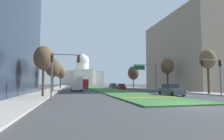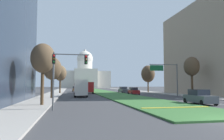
{
  "view_description": "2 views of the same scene",
  "coord_description": "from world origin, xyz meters",
  "views": [
    {
      "loc": [
        -9.17,
        -12.48,
        1.87
      ],
      "look_at": [
        1.86,
        35.37,
        5.42
      ],
      "focal_mm": 28.62,
      "sensor_mm": 36.0,
      "label": 1
    },
    {
      "loc": [
        -9.77,
        -11.68,
        2.3
      ],
      "look_at": [
        -0.5,
        35.81,
        5.6
      ],
      "focal_mm": 34.38,
      "sensor_mm": 36.0,
      "label": 2
    }
  ],
  "objects": [
    {
      "name": "sidewalk_left",
      "position": [
        -13.74,
        54.31,
        0.07
      ],
      "size": [
        4.0,
        122.2,
        0.15
      ],
      "primitive_type": "cube",
      "color": "#9E9991",
      "rests_on": "ground_plane"
    },
    {
      "name": "street_tree_left_far",
      "position": [
        -12.34,
        45.53,
        5.24
      ],
      "size": [
        3.22,
        3.22,
        7.31
      ],
      "color": "#4C3823",
      "rests_on": "ground_plane"
    },
    {
      "name": "street_tree_left_near",
      "position": [
        -12.7,
        12.34,
        5.08
      ],
      "size": [
        2.58,
        2.58,
        6.76
      ],
      "color": "#4C3823",
      "rests_on": "ground_plane"
    },
    {
      "name": "lane_dashes_right",
      "position": [
        7.76,
        36.45,
        0.0
      ],
      "size": [
        0.16,
        56.01,
        0.01
      ],
      "color": "silver",
      "rests_on": "ground_plane"
    },
    {
      "name": "sedan_lead_stopped",
      "position": [
        5.21,
        11.27,
        0.81
      ],
      "size": [
        1.99,
        4.58,
        1.74
      ],
      "color": "#4C5156",
      "rests_on": "ground_plane"
    },
    {
      "name": "traffic_light_near_left",
      "position": [
        -10.4,
        8.07,
        3.8
      ],
      "size": [
        3.34,
        0.35,
        5.2
      ],
      "color": "#515456",
      "rests_on": "ground_plane"
    },
    {
      "name": "box_truck_delivery",
      "position": [
        -7.83,
        29.12,
        1.68
      ],
      "size": [
        2.4,
        6.4,
        3.2
      ],
      "color": "maroon",
      "rests_on": "ground_plane"
    },
    {
      "name": "sedan_midblock",
      "position": [
        4.98,
        37.11,
        0.78
      ],
      "size": [
        1.9,
        4.19,
        1.66
      ],
      "color": "maroon",
      "rests_on": "ground_plane"
    },
    {
      "name": "sidewalk_right",
      "position": [
        13.74,
        54.31,
        0.07
      ],
      "size": [
        4.0,
        122.2,
        0.15
      ],
      "primitive_type": "cube",
      "color": "#9E9991",
      "rests_on": "ground_plane"
    },
    {
      "name": "street_tree_left_mid",
      "position": [
        -12.68,
        24.61,
        4.88
      ],
      "size": [
        2.98,
        2.98,
        6.8
      ],
      "color": "#4C3823",
      "rests_on": "ground_plane"
    },
    {
      "name": "sedan_very_far",
      "position": [
        -4.89,
        70.92,
        0.79
      ],
      "size": [
        2.16,
        4.35,
        1.69
      ],
      "color": "brown",
      "rests_on": "ground_plane"
    },
    {
      "name": "overhead_guide_sign",
      "position": [
        9.19,
        28.21,
        4.67
      ],
      "size": [
        5.96,
        0.2,
        6.5
      ],
      "color": "#515456",
      "rests_on": "ground_plane"
    },
    {
      "name": "median_curb_nose",
      "position": [
        0.0,
        7.08,
        0.16
      ],
      "size": [
        6.79,
        0.5,
        0.04
      ],
      "primitive_type": "cube",
      "color": "gold",
      "rests_on": "grass_median"
    },
    {
      "name": "street_tree_right_near",
      "position": [
        12.44,
        12.02,
        5.62
      ],
      "size": [
        2.5,
        2.5,
        7.29
      ],
      "color": "#4C3823",
      "rests_on": "ground_plane"
    },
    {
      "name": "traffic_light_near_right",
      "position": [
        10.4,
        8.39,
        3.8
      ],
      "size": [
        3.34,
        0.35,
        5.2
      ],
      "color": "#515456",
      "rests_on": "ground_plane"
    },
    {
      "name": "street_tree_right_far",
      "position": [
        12.55,
        47.69,
        5.42
      ],
      "size": [
        3.97,
        3.97,
        7.92
      ],
      "color": "#4C3823",
      "rests_on": "ground_plane"
    },
    {
      "name": "midrise_block_right",
      "position": [
        21.78,
        30.46,
        9.91
      ],
      "size": [
        12.08,
        26.58,
        19.82
      ],
      "primitive_type": "cube",
      "color": "tan",
      "rests_on": "ground_plane"
    },
    {
      "name": "sedan_distant",
      "position": [
        4.95,
        47.1,
        0.81
      ],
      "size": [
        1.98,
        4.72,
        1.73
      ],
      "color": "#4C5156",
      "rests_on": "ground_plane"
    },
    {
      "name": "street_tree_right_mid",
      "position": [
        12.98,
        25.41,
        5.7
      ],
      "size": [
        2.93,
        2.93,
        7.62
      ],
      "color": "#4C3823",
      "rests_on": "ground_plane"
    },
    {
      "name": "capitol_building",
      "position": [
        0.0,
        134.93,
        8.35
      ],
      "size": [
        33.14,
        22.14,
        26.41
      ],
      "color": "beige",
      "rests_on": "ground_plane"
    },
    {
      "name": "ground_plane",
      "position": [
        0.0,
        67.89,
        0.0
      ],
      "size": [
        298.71,
        298.71,
        0.0
      ],
      "primitive_type": "plane",
      "color": "#3D3D3F"
    },
    {
      "name": "grass_median",
      "position": [
        0.0,
        61.1,
        0.07
      ],
      "size": [
        7.55,
        122.2,
        0.14
      ],
      "primitive_type": "cube",
      "color": "#386B33",
      "rests_on": "ground_plane"
    },
    {
      "name": "sedan_far_horizon",
      "position": [
        -8.09,
        60.6,
        0.8
      ],
      "size": [
        1.97,
        4.29,
        1.71
      ],
      "color": "brown",
      "rests_on": "ground_plane"
    },
    {
      "name": "city_bus",
      "position": [
        -5.21,
        46.99,
        1.77
      ],
      "size": [
        2.62,
        11.0,
        2.95
      ],
      "color": "#B21E1E",
      "rests_on": "ground_plane"
    }
  ]
}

